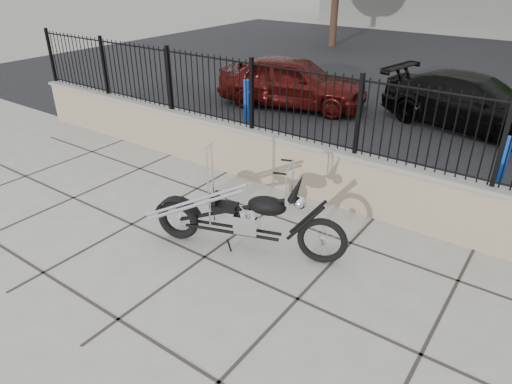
{
  "coord_description": "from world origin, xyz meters",
  "views": [
    {
      "loc": [
        3.6,
        -3.81,
        3.71
      ],
      "look_at": [
        0.32,
        0.78,
        0.79
      ],
      "focal_mm": 32.0,
      "sensor_mm": 36.0,
      "label": 1
    }
  ],
  "objects": [
    {
      "name": "parking_lot",
      "position": [
        0.0,
        12.5,
        0.0
      ],
      "size": [
        30.0,
        30.0,
        0.0
      ],
      "primitive_type": "plane",
      "color": "black",
      "rests_on": "ground"
    },
    {
      "name": "bollard_a",
      "position": [
        -2.81,
        4.77,
        0.56
      ],
      "size": [
        0.14,
        0.14,
        1.13
      ],
      "primitive_type": "cylinder",
      "rotation": [
        0.0,
        0.0,
        -0.03
      ],
      "color": "blue",
      "rests_on": "ground_plane"
    },
    {
      "name": "ground_plane",
      "position": [
        0.0,
        0.0,
        0.0
      ],
      "size": [
        90.0,
        90.0,
        0.0
      ],
      "primitive_type": "plane",
      "color": "#99968E",
      "rests_on": "ground"
    },
    {
      "name": "car_black",
      "position": [
        1.66,
        7.76,
        0.63
      ],
      "size": [
        4.59,
        2.58,
        1.26
      ],
      "primitive_type": "imported",
      "rotation": [
        0.0,
        0.0,
        1.37
      ],
      "color": "black",
      "rests_on": "parking_lot"
    },
    {
      "name": "retaining_wall",
      "position": [
        0.0,
        2.5,
        0.48
      ],
      "size": [
        14.0,
        0.36,
        0.96
      ],
      "primitive_type": "cube",
      "color": "gray",
      "rests_on": "ground_plane"
    },
    {
      "name": "chopper_motorcycle",
      "position": [
        0.32,
        0.48,
        0.79
      ],
      "size": [
        2.63,
        1.28,
        1.57
      ],
      "primitive_type": null,
      "rotation": [
        0.0,
        0.0,
        0.33
      ],
      "color": "black",
      "rests_on": "ground_plane"
    },
    {
      "name": "iron_fence",
      "position": [
        0.0,
        2.5,
        1.56
      ],
      "size": [
        14.0,
        0.08,
        1.2
      ],
      "primitive_type": "cube",
      "color": "black",
      "rests_on": "retaining_wall"
    },
    {
      "name": "bollard_b",
      "position": [
        2.91,
        4.21,
        0.56
      ],
      "size": [
        0.17,
        0.17,
        1.12
      ],
      "primitive_type": "cylinder",
      "rotation": [
        0.0,
        0.0,
        0.38
      ],
      "color": "blue",
      "rests_on": "ground_plane"
    },
    {
      "name": "car_red",
      "position": [
        -2.78,
        6.84,
        0.69
      ],
      "size": [
        4.29,
        2.47,
        1.37
      ],
      "primitive_type": "imported",
      "rotation": [
        0.0,
        0.0,
        1.79
      ],
      "color": "#410B09",
      "rests_on": "parking_lot"
    }
  ]
}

